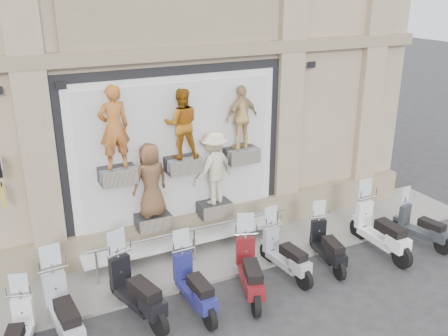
% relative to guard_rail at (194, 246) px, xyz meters
% --- Properties ---
extents(ground, '(90.00, 90.00, 0.00)m').
position_rel_guard_rail_xyz_m(ground, '(0.00, -2.00, -0.47)').
color(ground, '#2A2A2C').
rests_on(ground, ground).
extents(sidewalk, '(16.00, 2.20, 0.08)m').
position_rel_guard_rail_xyz_m(sidewalk, '(0.00, 0.10, -0.43)').
color(sidewalk, gray).
rests_on(sidewalk, ground).
extents(shop_vitrine, '(5.60, 1.01, 4.30)m').
position_rel_guard_rail_xyz_m(shop_vitrine, '(0.05, 0.74, 1.92)').
color(shop_vitrine, black).
rests_on(shop_vitrine, ground).
extents(guard_rail, '(5.06, 0.10, 0.93)m').
position_rel_guard_rail_xyz_m(guard_rail, '(0.00, 0.00, 0.00)').
color(guard_rail, '#9EA0A5').
rests_on(guard_rail, ground).
extents(scooter_b, '(1.00, 1.83, 1.42)m').
position_rel_guard_rail_xyz_m(scooter_b, '(-4.07, -1.68, 0.25)').
color(scooter_b, white).
rests_on(scooter_b, ground).
extents(scooter_c, '(0.76, 2.11, 1.68)m').
position_rel_guard_rail_xyz_m(scooter_c, '(-3.23, -1.44, 0.37)').
color(scooter_c, '#A4A7B1').
rests_on(scooter_c, ground).
extents(scooter_d, '(1.10, 2.14, 1.67)m').
position_rel_guard_rail_xyz_m(scooter_d, '(-1.83, -1.37, 0.37)').
color(scooter_d, black).
rests_on(scooter_d, ground).
extents(scooter_e, '(0.60, 1.92, 1.55)m').
position_rel_guard_rail_xyz_m(scooter_e, '(-0.71, -1.66, 0.31)').
color(scooter_e, navy).
rests_on(scooter_e, ground).
extents(scooter_f, '(1.20, 2.08, 1.62)m').
position_rel_guard_rail_xyz_m(scooter_f, '(0.55, -1.71, 0.35)').
color(scooter_f, maroon).
rests_on(scooter_f, ground).
extents(scooter_g, '(0.71, 1.87, 1.49)m').
position_rel_guard_rail_xyz_m(scooter_g, '(1.66, -1.38, 0.28)').
color(scooter_g, '#9C9DA3').
rests_on(scooter_g, ground).
extents(scooter_h, '(0.84, 1.82, 1.42)m').
position_rel_guard_rail_xyz_m(scooter_h, '(2.78, -1.46, 0.25)').
color(scooter_h, black).
rests_on(scooter_h, ground).
extents(scooter_i, '(0.65, 2.13, 1.72)m').
position_rel_guard_rail_xyz_m(scooter_i, '(4.30, -1.56, 0.40)').
color(scooter_i, white).
rests_on(scooter_i, ground).
extents(scooter_j, '(0.81, 1.78, 1.40)m').
position_rel_guard_rail_xyz_m(scooter_j, '(5.55, -1.70, 0.23)').
color(scooter_j, '#282C31').
rests_on(scooter_j, ground).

